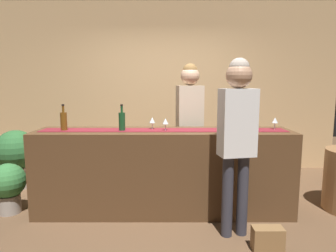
# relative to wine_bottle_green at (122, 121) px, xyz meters

# --- Properties ---
(ground_plane) EXTENTS (10.00, 10.00, 0.00)m
(ground_plane) POSITION_rel_wine_bottle_green_xyz_m (0.47, 0.04, -1.10)
(ground_plane) COLOR brown
(back_wall) EXTENTS (6.00, 0.12, 2.90)m
(back_wall) POSITION_rel_wine_bottle_green_xyz_m (0.47, 1.94, 0.35)
(back_wall) COLOR tan
(back_wall) RESTS_ON ground
(bar_counter) EXTENTS (2.97, 0.60, 0.98)m
(bar_counter) POSITION_rel_wine_bottle_green_xyz_m (0.47, 0.04, -0.61)
(bar_counter) COLOR #543821
(bar_counter) RESTS_ON ground
(counter_runner_cloth) EXTENTS (2.82, 0.28, 0.01)m
(counter_runner_cloth) POSITION_rel_wine_bottle_green_xyz_m (0.47, 0.04, -0.11)
(counter_runner_cloth) COLOR maroon
(counter_runner_cloth) RESTS_ON bar_counter
(wine_bottle_green) EXTENTS (0.07, 0.07, 0.30)m
(wine_bottle_green) POSITION_rel_wine_bottle_green_xyz_m (0.00, 0.00, 0.00)
(wine_bottle_green) COLOR #194723
(wine_bottle_green) RESTS_ON bar_counter
(wine_bottle_clear) EXTENTS (0.07, 0.07, 0.30)m
(wine_bottle_clear) POSITION_rel_wine_bottle_green_xyz_m (1.51, 0.00, 0.00)
(wine_bottle_clear) COLOR #B2C6C1
(wine_bottle_clear) RESTS_ON bar_counter
(wine_bottle_amber) EXTENTS (0.07, 0.07, 0.30)m
(wine_bottle_amber) POSITION_rel_wine_bottle_green_xyz_m (-0.67, 0.01, 0.00)
(wine_bottle_amber) COLOR brown
(wine_bottle_amber) RESTS_ON bar_counter
(wine_glass_near_customer) EXTENTS (0.07, 0.07, 0.14)m
(wine_glass_near_customer) POSITION_rel_wine_bottle_green_xyz_m (1.78, 0.09, -0.01)
(wine_glass_near_customer) COLOR silver
(wine_glass_near_customer) RESTS_ON bar_counter
(wine_glass_mid_counter) EXTENTS (0.07, 0.07, 0.14)m
(wine_glass_mid_counter) POSITION_rel_wine_bottle_green_xyz_m (0.34, 0.10, -0.01)
(wine_glass_mid_counter) COLOR silver
(wine_glass_mid_counter) RESTS_ON bar_counter
(wine_glass_far_end) EXTENTS (0.07, 0.07, 0.14)m
(wine_glass_far_end) POSITION_rel_wine_bottle_green_xyz_m (0.50, 0.00, -0.01)
(wine_glass_far_end) COLOR silver
(wine_glass_far_end) RESTS_ON bar_counter
(bartender) EXTENTS (0.37, 0.27, 1.78)m
(bartender) POSITION_rel_wine_bottle_green_xyz_m (0.82, 0.62, 0.02)
(bartender) COLOR #26262B
(bartender) RESTS_ON ground
(customer_sipping) EXTENTS (0.37, 0.26, 1.76)m
(customer_sipping) POSITION_rel_wine_bottle_green_xyz_m (1.19, -0.53, 0.00)
(customer_sipping) COLOR #33333D
(customer_sipping) RESTS_ON ground
(potted_plant_tall) EXTENTS (0.58, 0.58, 0.85)m
(potted_plant_tall) POSITION_rel_wine_bottle_green_xyz_m (-1.68, 0.86, -0.60)
(potted_plant_tall) COLOR #9E9389
(potted_plant_tall) RESTS_ON ground
(potted_plant_small) EXTENTS (0.41, 0.41, 0.60)m
(potted_plant_small) POSITION_rel_wine_bottle_green_xyz_m (-1.35, -0.01, -0.75)
(potted_plant_small) COLOR #9E9389
(potted_plant_small) RESTS_ON ground
(handbag) EXTENTS (0.28, 0.14, 0.22)m
(handbag) POSITION_rel_wine_bottle_green_xyz_m (1.44, -0.81, -0.99)
(handbag) COLOR olive
(handbag) RESTS_ON ground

